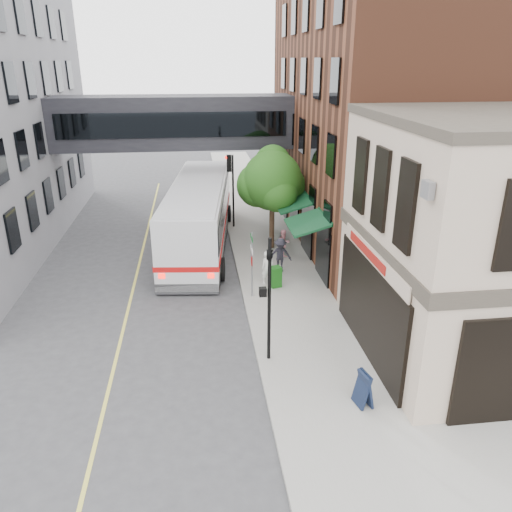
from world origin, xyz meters
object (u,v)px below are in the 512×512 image
object	(u,v)px
pedestrian_a	(267,268)
bus	(199,212)
pedestrian_b	(284,244)
newspaper_box	(275,277)
sandwich_board	(364,389)
pedestrian_c	(280,255)

from	to	relation	value
pedestrian_a	bus	bearing A→B (deg)	100.63
pedestrian_b	newspaper_box	distance (m)	3.67
bus	pedestrian_b	xyz separation A→B (m)	(4.35, -2.77, -1.07)
pedestrian_b	sandwich_board	size ratio (longest dim) A/B	1.38
bus	pedestrian_c	size ratio (longest dim) A/B	7.79
pedestrian_a	newspaper_box	size ratio (longest dim) A/B	1.62
newspaper_box	sandwich_board	world-z (taller)	sandwich_board
pedestrian_a	sandwich_board	world-z (taller)	pedestrian_a
sandwich_board	newspaper_box	bearing A→B (deg)	86.25
bus	pedestrian_a	size ratio (longest dim) A/B	8.52
pedestrian_a	pedestrian_c	size ratio (longest dim) A/B	0.91
pedestrian_b	newspaper_box	xyz separation A→B (m)	(-1.01, -3.51, -0.29)
pedestrian_c	newspaper_box	xyz separation A→B (m)	(-0.51, -1.73, -0.38)
bus	sandwich_board	size ratio (longest dim) A/B	11.99
bus	pedestrian_b	bearing A→B (deg)	-32.42
pedestrian_c	pedestrian_a	bearing A→B (deg)	-120.24
pedestrian_c	pedestrian_b	bearing A→B (deg)	76.38
pedestrian_c	newspaper_box	size ratio (longest dim) A/B	1.78
pedestrian_c	sandwich_board	size ratio (longest dim) A/B	1.54
pedestrian_a	pedestrian_b	world-z (taller)	pedestrian_a
pedestrian_a	pedestrian_c	xyz separation A→B (m)	(0.83, 1.32, 0.07)
sandwich_board	pedestrian_b	bearing A→B (deg)	79.15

